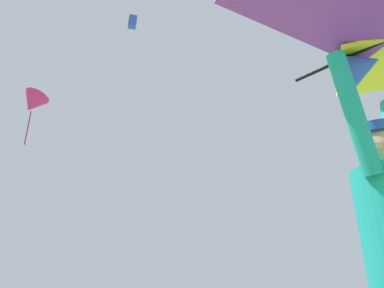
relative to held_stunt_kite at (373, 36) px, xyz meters
name	(u,v)px	position (x,y,z in m)	size (l,w,h in m)	color
held_stunt_kite	(373,36)	(0.00, 0.00, 0.00)	(2.18, 1.26, 0.44)	black
distant_kite_magenta_high_right	(33,103)	(0.14, 11.84, 4.99)	(1.43, 1.31, 2.19)	#DB2393
distant_kite_blue_far_center	(133,22)	(7.62, 20.36, 19.01)	(0.86, 0.94, 1.08)	blue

